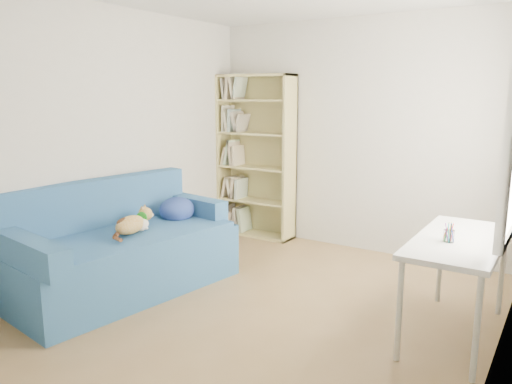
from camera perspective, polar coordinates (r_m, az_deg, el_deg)
ground at (r=4.31m, az=0.86°, el=-13.08°), size 4.00×4.00×0.00m
room_shell at (r=3.91m, az=2.44°, el=9.16°), size 3.54×4.04×2.62m
sofa at (r=4.73m, az=-15.02°, el=-6.47°), size 1.23×2.14×0.99m
bookshelf at (r=6.21m, az=-0.04°, el=3.30°), size 1.00×0.31×2.00m
desk at (r=3.91m, az=22.19°, el=-5.91°), size 0.58×1.26×0.75m
pen_cup at (r=3.75m, az=21.19°, el=-4.55°), size 0.08×0.08×0.14m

